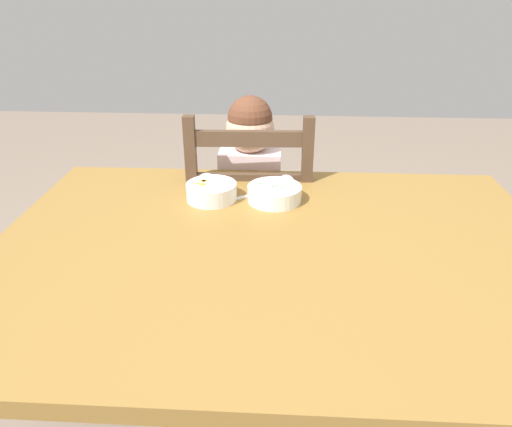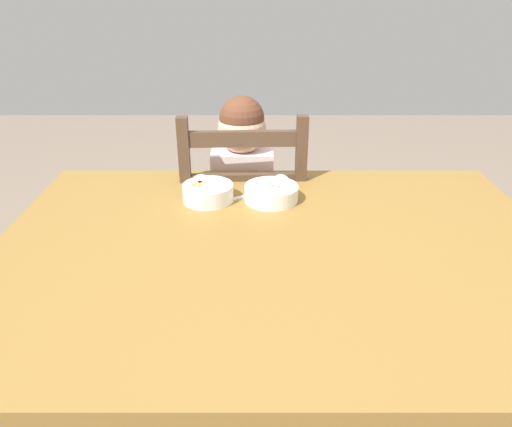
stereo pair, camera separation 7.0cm
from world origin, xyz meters
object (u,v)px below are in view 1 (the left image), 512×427
Objects in this scene: dining_table at (274,275)px; dining_chair at (251,231)px; child_figure at (250,188)px; bowl_of_peas at (274,193)px; bowl_of_carrots at (211,191)px; spoon at (227,200)px.

dining_chair is at bearing 99.82° from dining_table.
bowl_of_peas is (0.10, -0.29, 0.11)m from child_figure.
dining_chair reaches higher than dining_table.
bowl_of_peas is 1.07× the size of bowl_of_carrots.
child_figure is 0.32m from spoon.
child_figure reaches higher than bowl_of_peas.
dining_table is 11.60× the size of spoon.
dining_table is at bearing -60.55° from spoon.
child_figure reaches higher than dining_table.
dining_chair is at bearing 107.31° from bowl_of_peas.
dining_chair is 0.97× the size of child_figure.
dining_table is 0.61m from dining_chair.
dining_table is at bearing -54.57° from bowl_of_carrots.
dining_table is 0.36m from bowl_of_carrots.
bowl_of_carrots is at bearing -108.04° from child_figure.
child_figure is 5.93× the size of bowl_of_peas.
bowl_of_peas is (-0.01, 0.28, 0.11)m from dining_table.
spoon reaches higher than dining_table.
bowl_of_carrots is at bearing -108.00° from dining_chair.
bowl_of_carrots is (-0.20, 0.28, 0.11)m from dining_table.
bowl_of_peas is at bearing -71.98° from child_figure.
bowl_of_peas is at bearing 91.33° from dining_table.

